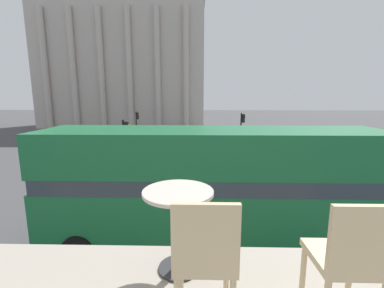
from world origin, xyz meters
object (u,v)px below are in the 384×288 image
(traffic_light_near, at_px, (126,146))
(traffic_light_mid, at_px, (242,128))
(plaza_building_left, at_px, (125,62))
(cafe_chair_1, at_px, (349,257))
(cafe_chair_0, at_px, (205,255))
(cafe_dining_table, at_px, (178,212))
(double_decker_bus, at_px, (212,183))
(pedestrian_blue, at_px, (245,144))
(traffic_light_far, at_px, (137,123))
(pedestrian_yellow, at_px, (319,157))

(traffic_light_near, height_order, traffic_light_mid, traffic_light_near)
(plaza_building_left, bearing_deg, cafe_chair_1, -72.96)
(cafe_chair_0, bearing_deg, traffic_light_near, 106.27)
(cafe_chair_0, height_order, cafe_chair_1, same)
(cafe_chair_0, bearing_deg, plaza_building_left, 103.89)
(plaza_building_left, distance_m, traffic_light_near, 35.04)
(cafe_dining_table, height_order, plaza_building_left, plaza_building_left)
(double_decker_bus, height_order, pedestrian_blue, double_decker_bus)
(cafe_chair_0, relative_size, traffic_light_near, 0.24)
(double_decker_bus, xyz_separation_m, pedestrian_blue, (3.54, 13.34, -1.16))
(cafe_chair_0, height_order, pedestrian_blue, cafe_chair_0)
(double_decker_bus, relative_size, traffic_light_near, 2.81)
(plaza_building_left, height_order, traffic_light_far, plaza_building_left)
(traffic_light_far, height_order, pedestrian_blue, traffic_light_far)
(traffic_light_far, bearing_deg, traffic_light_mid, -30.70)
(pedestrian_yellow, height_order, pedestrian_blue, pedestrian_blue)
(double_decker_bus, distance_m, traffic_light_near, 6.24)
(pedestrian_blue, bearing_deg, traffic_light_mid, -91.31)
(double_decker_bus, bearing_deg, cafe_chair_0, -94.97)
(cafe_chair_1, distance_m, traffic_light_far, 26.85)
(traffic_light_near, relative_size, traffic_light_far, 1.11)
(cafe_dining_table, height_order, traffic_light_near, cafe_dining_table)
(double_decker_bus, bearing_deg, pedestrian_yellow, 48.22)
(traffic_light_far, xyz_separation_m, pedestrian_yellow, (14.71, -10.15, -1.33))
(cafe_chair_0, xyz_separation_m, pedestrian_blue, (3.95, 19.83, -2.89))
(traffic_light_mid, relative_size, pedestrian_yellow, 2.26)
(traffic_light_far, bearing_deg, traffic_light_near, -78.93)
(traffic_light_near, distance_m, traffic_light_mid, 11.23)
(cafe_dining_table, xyz_separation_m, traffic_light_near, (-3.49, 10.61, -1.44))
(cafe_chair_0, relative_size, traffic_light_far, 0.26)
(cafe_dining_table, distance_m, cafe_chair_0, 0.60)
(cafe_dining_table, bearing_deg, plaza_building_left, 105.90)
(pedestrian_yellow, bearing_deg, traffic_light_near, 178.94)
(traffic_light_near, relative_size, pedestrian_yellow, 2.35)
(traffic_light_mid, bearing_deg, pedestrian_blue, 17.68)
(pedestrian_yellow, bearing_deg, cafe_chair_0, -139.06)
(double_decker_bus, height_order, traffic_light_far, double_decker_bus)
(traffic_light_mid, height_order, pedestrian_yellow, traffic_light_mid)
(pedestrian_yellow, bearing_deg, pedestrian_blue, 113.23)
(traffic_light_near, xyz_separation_m, traffic_light_mid, (7.29, 8.54, -0.09))
(pedestrian_blue, bearing_deg, cafe_chair_0, -30.27)
(double_decker_bus, relative_size, cafe_chair_0, 11.80)
(double_decker_bus, bearing_deg, traffic_light_mid, 75.16)
(traffic_light_mid, distance_m, pedestrian_blue, 1.43)
(cafe_chair_1, bearing_deg, traffic_light_far, 100.11)
(plaza_building_left, relative_size, pedestrian_blue, 15.47)
(pedestrian_yellow, bearing_deg, traffic_light_far, 123.95)
(cafe_chair_1, height_order, traffic_light_mid, cafe_chair_1)
(double_decker_bus, relative_size, cafe_dining_table, 14.71)
(cafe_chair_0, distance_m, traffic_light_mid, 20.10)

